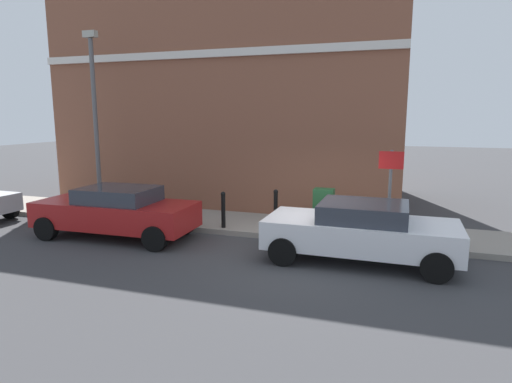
{
  "coord_description": "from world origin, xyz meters",
  "views": [
    {
      "loc": [
        -9.97,
        -1.95,
        3.31
      ],
      "look_at": [
        1.39,
        1.88,
        1.2
      ],
      "focal_mm": 30.57,
      "sensor_mm": 36.0,
      "label": 1
    }
  ],
  "objects_px": {
    "street_sign": "(390,181)",
    "lamppost": "(95,115)",
    "bollard_far_kerb": "(223,208)",
    "car_white": "(361,230)",
    "utility_cabinet": "(323,211)",
    "car_red": "(116,211)",
    "bollard_near_cabinet": "(276,206)"
  },
  "relations": [
    {
      "from": "car_white",
      "to": "bollard_far_kerb",
      "type": "bearing_deg",
      "value": -17.75
    },
    {
      "from": "car_red",
      "to": "bollard_near_cabinet",
      "type": "xyz_separation_m",
      "value": [
        2.21,
        -3.87,
        -0.03
      ]
    },
    {
      "from": "bollard_far_kerb",
      "to": "car_red",
      "type": "bearing_deg",
      "value": 118.2
    },
    {
      "from": "bollard_near_cabinet",
      "to": "bollard_far_kerb",
      "type": "xyz_separation_m",
      "value": [
        -0.83,
        1.3,
        0.0
      ]
    },
    {
      "from": "utility_cabinet",
      "to": "street_sign",
      "type": "bearing_deg",
      "value": -106.51
    },
    {
      "from": "utility_cabinet",
      "to": "bollard_far_kerb",
      "type": "bearing_deg",
      "value": 105.06
    },
    {
      "from": "car_red",
      "to": "utility_cabinet",
      "type": "relative_size",
      "value": 3.84
    },
    {
      "from": "utility_cabinet",
      "to": "bollard_near_cabinet",
      "type": "height_order",
      "value": "utility_cabinet"
    },
    {
      "from": "utility_cabinet",
      "to": "lamppost",
      "type": "bearing_deg",
      "value": 91.07
    },
    {
      "from": "bollard_near_cabinet",
      "to": "car_red",
      "type": "bearing_deg",
      "value": 119.72
    },
    {
      "from": "bollard_near_cabinet",
      "to": "car_white",
      "type": "bearing_deg",
      "value": -128.79
    },
    {
      "from": "street_sign",
      "to": "lamppost",
      "type": "height_order",
      "value": "lamppost"
    },
    {
      "from": "car_white",
      "to": "car_red",
      "type": "bearing_deg",
      "value": 1.16
    },
    {
      "from": "car_white",
      "to": "street_sign",
      "type": "distance_m",
      "value": 1.84
    },
    {
      "from": "bollard_far_kerb",
      "to": "lamppost",
      "type": "height_order",
      "value": "lamppost"
    },
    {
      "from": "utility_cabinet",
      "to": "street_sign",
      "type": "distance_m",
      "value": 2.07
    },
    {
      "from": "bollard_near_cabinet",
      "to": "street_sign",
      "type": "bearing_deg",
      "value": -101.05
    },
    {
      "from": "car_red",
      "to": "bollard_far_kerb",
      "type": "relative_size",
      "value": 4.25
    },
    {
      "from": "bollard_far_kerb",
      "to": "street_sign",
      "type": "bearing_deg",
      "value": -87.26
    },
    {
      "from": "car_white",
      "to": "street_sign",
      "type": "height_order",
      "value": "street_sign"
    },
    {
      "from": "car_white",
      "to": "utility_cabinet",
      "type": "xyz_separation_m",
      "value": [
        2.0,
        1.2,
        -0.04
      ]
    },
    {
      "from": "car_white",
      "to": "bollard_near_cabinet",
      "type": "height_order",
      "value": "car_white"
    },
    {
      "from": "bollard_far_kerb",
      "to": "lamppost",
      "type": "xyz_separation_m",
      "value": [
        0.59,
        4.63,
        2.6
      ]
    },
    {
      "from": "car_white",
      "to": "bollard_far_kerb",
      "type": "xyz_separation_m",
      "value": [
        1.27,
        3.92,
        -0.02
      ]
    },
    {
      "from": "car_red",
      "to": "street_sign",
      "type": "relative_size",
      "value": 1.92
    },
    {
      "from": "car_white",
      "to": "utility_cabinet",
      "type": "distance_m",
      "value": 2.33
    },
    {
      "from": "car_red",
      "to": "bollard_far_kerb",
      "type": "height_order",
      "value": "car_red"
    },
    {
      "from": "car_white",
      "to": "car_red",
      "type": "distance_m",
      "value": 6.48
    },
    {
      "from": "car_white",
      "to": "lamppost",
      "type": "xyz_separation_m",
      "value": [
        1.86,
        8.55,
        2.58
      ]
    },
    {
      "from": "bollard_near_cabinet",
      "to": "bollard_far_kerb",
      "type": "bearing_deg",
      "value": 122.57
    },
    {
      "from": "street_sign",
      "to": "lamppost",
      "type": "bearing_deg",
      "value": 87.61
    },
    {
      "from": "bollard_near_cabinet",
      "to": "street_sign",
      "type": "distance_m",
      "value": 3.36
    }
  ]
}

